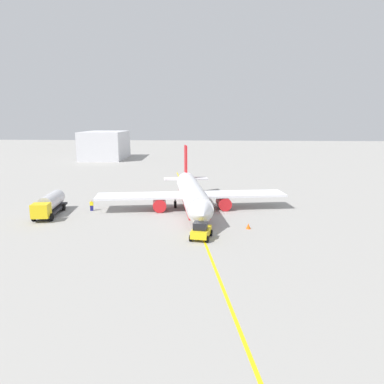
{
  "coord_description": "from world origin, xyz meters",
  "views": [
    {
      "loc": [
        56.9,
        3.77,
        14.34
      ],
      "look_at": [
        0.0,
        0.0,
        3.0
      ],
      "focal_mm": 34.13,
      "sensor_mm": 36.0,
      "label": 1
    }
  ],
  "objects_px": {
    "airplane": "(192,194)",
    "refueling_worker": "(92,206)",
    "fuel_tanker": "(50,204)",
    "safety_cone_nose": "(248,226)",
    "pushback_tug": "(201,231)"
  },
  "relations": [
    {
      "from": "airplane",
      "to": "refueling_worker",
      "type": "bearing_deg",
      "value": -83.63
    },
    {
      "from": "airplane",
      "to": "pushback_tug",
      "type": "height_order",
      "value": "airplane"
    },
    {
      "from": "fuel_tanker",
      "to": "refueling_worker",
      "type": "distance_m",
      "value": 6.31
    },
    {
      "from": "airplane",
      "to": "refueling_worker",
      "type": "distance_m",
      "value": 16.15
    },
    {
      "from": "fuel_tanker",
      "to": "pushback_tug",
      "type": "bearing_deg",
      "value": 67.24
    },
    {
      "from": "pushback_tug",
      "to": "safety_cone_nose",
      "type": "distance_m",
      "value": 7.7
    },
    {
      "from": "fuel_tanker",
      "to": "pushback_tug",
      "type": "height_order",
      "value": "fuel_tanker"
    },
    {
      "from": "refueling_worker",
      "to": "pushback_tug",
      "type": "bearing_deg",
      "value": 54.44
    },
    {
      "from": "airplane",
      "to": "pushback_tug",
      "type": "bearing_deg",
      "value": 8.22
    },
    {
      "from": "airplane",
      "to": "fuel_tanker",
      "type": "xyz_separation_m",
      "value": [
        4.84,
        -21.41,
        -0.87
      ]
    },
    {
      "from": "airplane",
      "to": "refueling_worker",
      "type": "height_order",
      "value": "airplane"
    },
    {
      "from": "airplane",
      "to": "refueling_worker",
      "type": "xyz_separation_m",
      "value": [
        1.78,
        -15.96,
        -1.77
      ]
    },
    {
      "from": "fuel_tanker",
      "to": "refueling_worker",
      "type": "height_order",
      "value": "fuel_tanker"
    },
    {
      "from": "refueling_worker",
      "to": "safety_cone_nose",
      "type": "height_order",
      "value": "refueling_worker"
    },
    {
      "from": "fuel_tanker",
      "to": "safety_cone_nose",
      "type": "height_order",
      "value": "fuel_tanker"
    }
  ]
}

